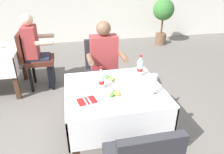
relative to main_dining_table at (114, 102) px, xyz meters
The scene contains 13 objects.
ground_plane 0.57m from the main_dining_table, 157.54° to the right, with size 11.00×11.00×0.00m, color #66605B.
main_dining_table is the anchor object (origin of this frame).
chair_far_diner_seat 0.85m from the main_dining_table, 90.00° to the left, with size 0.44×0.50×0.97m.
seated_diner_far 0.75m from the main_dining_table, 87.31° to the left, with size 0.50×0.46×1.26m.
plate_near_camera 0.25m from the main_dining_table, 103.47° to the right, with size 0.24×0.24×0.06m.
plate_far_diner 0.25m from the main_dining_table, 89.69° to the left, with size 0.23×0.23×0.06m.
beer_glass_left 0.49m from the main_dining_table, 29.26° to the right, with size 0.07×0.07×0.21m.
cola_bottle_primary 0.31m from the main_dining_table, behind, with size 0.06×0.06×0.25m.
cola_bottle_secondary 0.50m from the main_dining_table, 32.01° to the left, with size 0.07×0.07×0.26m.
napkin_cutlery_set 0.40m from the main_dining_table, 148.15° to the right, with size 0.19×0.20×0.01m.
background_chair_right 1.89m from the main_dining_table, 122.44° to the left, with size 0.50×0.44×0.97m.
background_patron 1.87m from the main_dining_table, 121.17° to the left, with size 0.46×0.50×1.26m.
potted_plant_corner 4.08m from the main_dining_table, 58.57° to the left, with size 0.56×0.56×1.23m.
Camera 1 is at (-0.28, -1.76, 1.78)m, focal length 32.92 mm.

